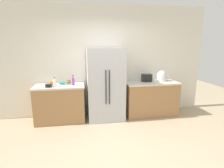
{
  "coord_description": "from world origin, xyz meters",
  "views": [
    {
      "loc": [
        -0.58,
        -2.88,
        1.84
      ],
      "look_at": [
        0.0,
        0.42,
        1.1
      ],
      "focal_mm": 28.59,
      "sensor_mm": 36.0,
      "label": 1
    }
  ],
  "objects_px": {
    "bowl_a": "(62,83)",
    "bowl_b": "(48,86)",
    "cup_a": "(51,83)",
    "bottle_b": "(55,83)",
    "refrigerator": "(106,84)",
    "rice_cooker": "(162,76)",
    "cup_c": "(69,82)",
    "cup_b": "(68,83)",
    "toaster": "(147,78)",
    "bottle_a": "(73,81)"
  },
  "relations": [
    {
      "from": "refrigerator",
      "to": "bottle_a",
      "type": "height_order",
      "value": "refrigerator"
    },
    {
      "from": "rice_cooker",
      "to": "bottle_a",
      "type": "distance_m",
      "value": 2.31
    },
    {
      "from": "cup_b",
      "to": "bowl_a",
      "type": "distance_m",
      "value": 0.14
    },
    {
      "from": "rice_cooker",
      "to": "cup_b",
      "type": "distance_m",
      "value": 2.44
    },
    {
      "from": "bottle_b",
      "to": "bottle_a",
      "type": "bearing_deg",
      "value": 14.95
    },
    {
      "from": "rice_cooker",
      "to": "bowl_a",
      "type": "height_order",
      "value": "rice_cooker"
    },
    {
      "from": "refrigerator",
      "to": "bowl_b",
      "type": "distance_m",
      "value": 1.33
    },
    {
      "from": "bottle_b",
      "to": "toaster",
      "type": "bearing_deg",
      "value": 4.96
    },
    {
      "from": "bowl_a",
      "to": "bowl_b",
      "type": "xyz_separation_m",
      "value": [
        -0.28,
        -0.26,
        0.01
      ]
    },
    {
      "from": "bowl_a",
      "to": "refrigerator",
      "type": "bearing_deg",
      "value": -7.9
    },
    {
      "from": "rice_cooker",
      "to": "cup_c",
      "type": "distance_m",
      "value": 2.43
    },
    {
      "from": "bottle_b",
      "to": "cup_b",
      "type": "bearing_deg",
      "value": 38.02
    },
    {
      "from": "refrigerator",
      "to": "cup_c",
      "type": "xyz_separation_m",
      "value": [
        -0.9,
        0.23,
        0.05
      ]
    },
    {
      "from": "cup_a",
      "to": "bottle_b",
      "type": "bearing_deg",
      "value": -61.95
    },
    {
      "from": "toaster",
      "to": "bottle_b",
      "type": "distance_m",
      "value": 2.29
    },
    {
      "from": "cup_a",
      "to": "bowl_a",
      "type": "xyz_separation_m",
      "value": [
        0.24,
        0.07,
        -0.02
      ]
    },
    {
      "from": "bottle_a",
      "to": "bowl_b",
      "type": "relative_size",
      "value": 1.72
    },
    {
      "from": "cup_a",
      "to": "bowl_b",
      "type": "xyz_separation_m",
      "value": [
        -0.04,
        -0.19,
        -0.01
      ]
    },
    {
      "from": "toaster",
      "to": "cup_a",
      "type": "bearing_deg",
      "value": -179.77
    },
    {
      "from": "bottle_b",
      "to": "refrigerator",
      "type": "bearing_deg",
      "value": 5.39
    },
    {
      "from": "toaster",
      "to": "cup_b",
      "type": "distance_m",
      "value": 2.01
    },
    {
      "from": "refrigerator",
      "to": "cup_b",
      "type": "height_order",
      "value": "refrigerator"
    },
    {
      "from": "refrigerator",
      "to": "bowl_b",
      "type": "relative_size",
      "value": 12.33
    },
    {
      "from": "rice_cooker",
      "to": "bowl_a",
      "type": "distance_m",
      "value": 2.58
    },
    {
      "from": "bowl_a",
      "to": "cup_c",
      "type": "bearing_deg",
      "value": 27.84
    },
    {
      "from": "bottle_b",
      "to": "bowl_a",
      "type": "relative_size",
      "value": 1.57
    },
    {
      "from": "toaster",
      "to": "rice_cooker",
      "type": "height_order",
      "value": "rice_cooker"
    },
    {
      "from": "rice_cooker",
      "to": "bottle_a",
      "type": "relative_size",
      "value": 1.12
    },
    {
      "from": "bottle_a",
      "to": "bowl_b",
      "type": "distance_m",
      "value": 0.56
    },
    {
      "from": "bowl_a",
      "to": "toaster",
      "type": "bearing_deg",
      "value": -1.58
    },
    {
      "from": "toaster",
      "to": "bottle_b",
      "type": "height_order",
      "value": "bottle_b"
    },
    {
      "from": "bowl_b",
      "to": "bowl_a",
      "type": "bearing_deg",
      "value": 42.95
    },
    {
      "from": "bottle_b",
      "to": "cup_a",
      "type": "bearing_deg",
      "value": 118.05
    },
    {
      "from": "bottle_a",
      "to": "bottle_b",
      "type": "distance_m",
      "value": 0.42
    },
    {
      "from": "bowl_a",
      "to": "rice_cooker",
      "type": "bearing_deg",
      "value": -0.66
    },
    {
      "from": "rice_cooker",
      "to": "cup_a",
      "type": "height_order",
      "value": "rice_cooker"
    },
    {
      "from": "bowl_b",
      "to": "cup_a",
      "type": "bearing_deg",
      "value": 78.25
    },
    {
      "from": "toaster",
      "to": "bottle_a",
      "type": "distance_m",
      "value": 1.88
    },
    {
      "from": "bottle_b",
      "to": "rice_cooker",
      "type": "bearing_deg",
      "value": 4.8
    },
    {
      "from": "rice_cooker",
      "to": "cup_c",
      "type": "height_order",
      "value": "rice_cooker"
    },
    {
      "from": "bottle_a",
      "to": "rice_cooker",
      "type": "bearing_deg",
      "value": 2.94
    },
    {
      "from": "cup_a",
      "to": "cup_b",
      "type": "height_order",
      "value": "cup_a"
    },
    {
      "from": "toaster",
      "to": "cup_c",
      "type": "distance_m",
      "value": 2.0
    },
    {
      "from": "cup_c",
      "to": "bowl_a",
      "type": "xyz_separation_m",
      "value": [
        -0.15,
        -0.08,
        -0.02
      ]
    },
    {
      "from": "refrigerator",
      "to": "rice_cooker",
      "type": "bearing_deg",
      "value": 4.34
    },
    {
      "from": "cup_b",
      "to": "bowl_a",
      "type": "relative_size",
      "value": 0.57
    },
    {
      "from": "bottle_b",
      "to": "cup_a",
      "type": "relative_size",
      "value": 2.3
    },
    {
      "from": "toaster",
      "to": "bowl_a",
      "type": "height_order",
      "value": "toaster"
    },
    {
      "from": "cup_b",
      "to": "cup_c",
      "type": "relative_size",
      "value": 0.88
    },
    {
      "from": "refrigerator",
      "to": "cup_a",
      "type": "distance_m",
      "value": 1.29
    }
  ]
}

